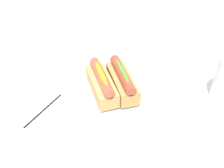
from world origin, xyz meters
The scene contains 6 objects.
ground_plane centered at (0.00, 0.00, 0.00)m, with size 2.40×2.40×0.00m, color white.
serving_bowl centered at (0.02, -0.02, 0.02)m, with size 0.27×0.27×0.03m.
hotdog_front centered at (0.02, -0.04, 0.06)m, with size 0.16×0.10×0.06m.
hotdog_back centered at (0.01, 0.01, 0.06)m, with size 0.16×0.09×0.06m.
water_glass centered at (0.25, -0.02, 0.04)m, with size 0.07×0.07×0.09m.
chopstick_near centered at (0.04, -0.18, 0.00)m, with size 0.01×0.01×0.22m, color black.
Camera 1 is at (0.55, -0.00, 0.49)m, focal length 42.24 mm.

